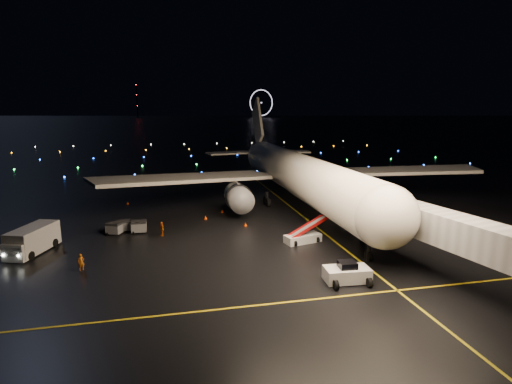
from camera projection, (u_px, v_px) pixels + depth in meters
ground at (177, 129)px, 329.89m from camera, size 2000.00×2000.00×0.00m
lane_centre at (305, 218)px, 59.91m from camera, size 0.25×80.00×0.02m
lane_cross at (209, 310)px, 32.43m from camera, size 60.00×0.25×0.02m
airliner at (291, 149)px, 68.42m from camera, size 65.85×62.56×18.65m
pushback_tug at (347, 272)px, 37.67m from camera, size 4.36×2.48×2.01m
belt_loader at (303, 230)px, 48.75m from camera, size 6.85×3.34×3.20m
service_truck at (33, 239)px, 45.48m from camera, size 5.09×8.58×3.02m
crew_a at (81, 262)px, 40.37m from camera, size 0.76×0.66×1.75m
crew_c at (162, 229)px, 51.38m from camera, size 0.80×1.19×1.88m
safety_cone_0 at (246, 224)px, 55.86m from camera, size 0.61×0.61×0.53m
safety_cone_1 at (222, 211)px, 63.27m from camera, size 0.54×0.54×0.48m
safety_cone_2 at (205, 217)px, 59.39m from camera, size 0.50×0.50×0.55m
safety_cone_3 at (128, 203)px, 68.59m from camera, size 0.53×0.53×0.51m
ferris_wheel at (261, 104)px, 761.95m from camera, size 49.33×16.80×52.00m
radio_mast at (137, 100)px, 731.46m from camera, size 1.80×1.80×64.00m
taxiway_lights at (190, 154)px, 144.36m from camera, size 164.00×92.00×0.36m
baggage_cart_0 at (139, 227)px, 52.72m from camera, size 1.94×1.37×1.63m
baggage_cart_1 at (114, 229)px, 52.03m from camera, size 2.20×1.94×1.56m
baggage_cart_2 at (123, 226)px, 53.29m from camera, size 1.89×1.40×1.52m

